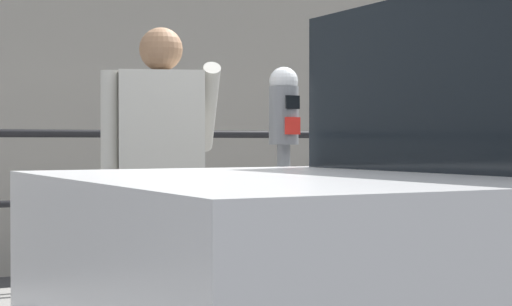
% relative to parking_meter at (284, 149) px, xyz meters
% --- Properties ---
extents(parking_meter, '(0.16, 0.17, 1.47)m').
position_rel_parking_meter_xyz_m(parking_meter, '(0.00, 0.00, 0.00)').
color(parking_meter, slate).
rests_on(parking_meter, sidewalk_curb).
extents(pedestrian_at_meter, '(0.71, 0.51, 1.66)m').
position_rel_parking_meter_xyz_m(pedestrian_at_meter, '(-0.63, 0.16, -0.09)').
color(pedestrian_at_meter, '#1E233F').
rests_on(pedestrian_at_meter, sidewalk_curb).
extents(background_railing, '(24.06, 0.06, 1.17)m').
position_rel_parking_meter_xyz_m(background_railing, '(0.39, 2.38, -0.20)').
color(background_railing, black).
rests_on(background_railing, sidewalk_curb).
extents(backdrop_wall, '(32.00, 0.50, 3.72)m').
position_rel_parking_meter_xyz_m(backdrop_wall, '(0.39, 4.25, 0.67)').
color(backdrop_wall, gray).
rests_on(backdrop_wall, ground).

